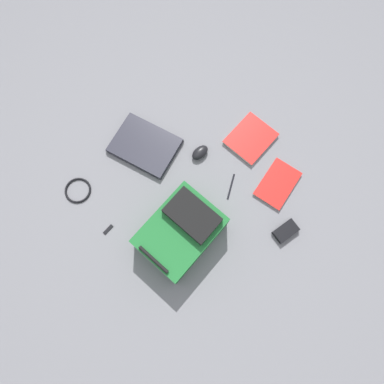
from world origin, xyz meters
TOP-DOWN VIEW (x-y plane):
  - ground_plane at (0.00, 0.00)m, footprint 3.60×3.60m
  - backpack at (0.18, -0.22)m, footprint 0.36×0.44m
  - laptop at (-0.33, -0.08)m, footprint 0.42×0.38m
  - book_comic at (0.29, 0.35)m, footprint 0.23×0.29m
  - book_red at (-0.00, 0.41)m, footprint 0.25×0.28m
  - computer_mouse at (-0.11, 0.13)m, footprint 0.07×0.11m
  - cable_coil at (-0.34, -0.52)m, footprint 0.14×0.14m
  - power_brick at (0.51, 0.21)m, footprint 0.08×0.13m
  - pen_black at (0.15, 0.14)m, footprint 0.09×0.12m
  - usb_stick at (-0.07, -0.51)m, footprint 0.03×0.06m

SIDE VIEW (x-z plane):
  - ground_plane at x=0.00m, z-range 0.00..0.00m
  - usb_stick at x=-0.07m, z-range 0.00..0.01m
  - pen_black at x=0.15m, z-range 0.00..0.01m
  - cable_coil at x=-0.34m, z-range 0.00..0.01m
  - book_comic at x=0.29m, z-range 0.00..0.02m
  - book_red at x=0.00m, z-range 0.00..0.02m
  - power_brick at x=0.51m, z-range 0.00..0.03m
  - laptop at x=-0.33m, z-range 0.00..0.03m
  - computer_mouse at x=-0.11m, z-range 0.00..0.04m
  - backpack at x=0.18m, z-range -0.01..0.19m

